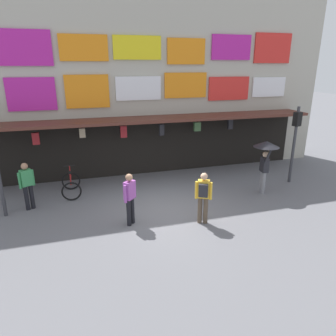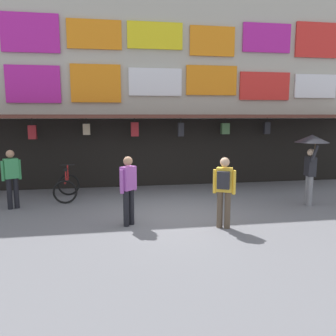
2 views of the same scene
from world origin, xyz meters
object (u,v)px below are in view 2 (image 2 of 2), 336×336
(pedestrian_in_red, at_px, (224,187))
(pedestrian_in_green, at_px, (12,176))
(pedestrian_with_umbrella, at_px, (311,150))
(bicycle_parked, at_px, (67,187))
(pedestrian_in_purple, at_px, (128,187))

(pedestrian_in_red, relative_size, pedestrian_in_green, 1.00)
(pedestrian_in_red, relative_size, pedestrian_with_umbrella, 0.81)
(pedestrian_with_umbrella, xyz_separation_m, pedestrian_in_green, (-8.51, 1.02, -0.69))
(bicycle_parked, relative_size, pedestrian_with_umbrella, 0.57)
(bicycle_parked, height_order, pedestrian_with_umbrella, pedestrian_with_umbrella)
(pedestrian_in_green, distance_m, pedestrian_in_purple, 3.77)
(bicycle_parked, xyz_separation_m, pedestrian_in_green, (-1.38, -0.88, 0.55))
(pedestrian_with_umbrella, bearing_deg, pedestrian_in_green, 173.19)
(pedestrian_in_green, bearing_deg, bicycle_parked, 32.68)
(bicycle_parked, bearing_deg, pedestrian_in_purple, -58.40)
(pedestrian_in_purple, bearing_deg, bicycle_parked, 121.60)
(pedestrian_with_umbrella, bearing_deg, pedestrian_in_red, -153.22)
(pedestrian_with_umbrella, xyz_separation_m, pedestrian_in_purple, (-5.34, -1.02, -0.69))
(bicycle_parked, relative_size, pedestrian_in_red, 0.70)
(pedestrian_in_red, bearing_deg, pedestrian_in_purple, 165.13)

